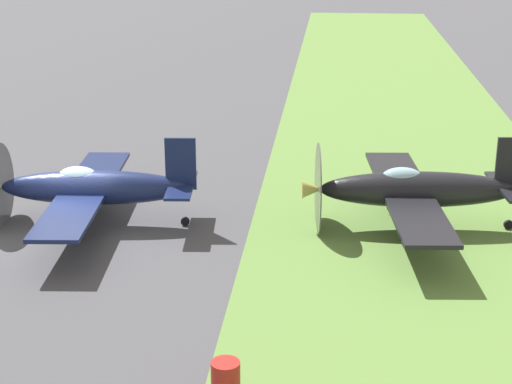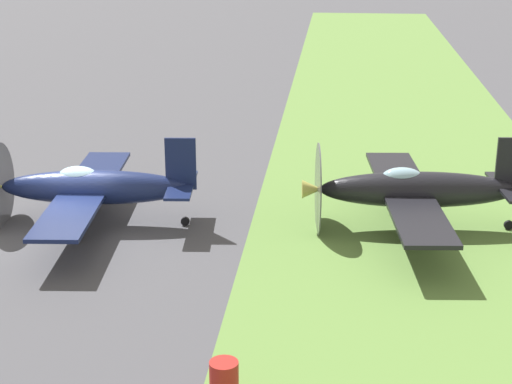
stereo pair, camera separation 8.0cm
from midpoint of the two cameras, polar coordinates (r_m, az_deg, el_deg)
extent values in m
plane|color=#424247|center=(25.88, -13.04, -3.06)|extent=(160.00, 160.00, 0.00)
cube|color=#567A38|center=(24.77, 11.95, -3.98)|extent=(120.00, 11.00, 0.01)
ellipsoid|color=#141E47|center=(26.22, -11.20, 0.32)|extent=(1.56, 6.01, 1.08)
cube|color=#141E47|center=(26.33, -11.93, 0.05)|extent=(8.49, 2.16, 0.12)
cube|color=#141E47|center=(25.54, -5.36, 1.96)|extent=(0.16, 0.97, 1.66)
cube|color=#141E47|center=(25.76, -5.31, 0.47)|extent=(2.85, 1.01, 0.09)
cylinder|color=#4C4C51|center=(27.01, -17.47, 0.34)|extent=(2.79, 0.26, 2.80)
ellipsoid|color=#8CB2C6|center=(26.21, -12.38, 1.11)|extent=(0.71, 1.27, 0.61)
cylinder|color=black|center=(25.48, -12.60, -2.66)|extent=(0.24, 0.61, 0.59)
cylinder|color=black|center=(25.33, -12.67, -1.78)|extent=(0.10, 0.10, 0.84)
cylinder|color=black|center=(27.79, -11.44, -0.74)|extent=(0.24, 0.61, 0.59)
cylinder|color=black|center=(27.65, -11.49, 0.08)|extent=(0.10, 0.10, 0.84)
cylinder|color=black|center=(26.16, -5.04, -2.05)|extent=(0.13, 0.29, 0.28)
ellipsoid|color=black|center=(25.88, 11.17, 0.18)|extent=(1.66, 6.23, 1.12)
cube|color=black|center=(25.86, 10.36, -0.10)|extent=(8.80, 2.30, 0.13)
cube|color=black|center=(26.31, 17.30, 1.84)|extent=(0.18, 1.00, 1.72)
cube|color=black|center=(26.52, 17.15, 0.34)|extent=(2.96, 1.07, 0.09)
cone|color=#B7B24C|center=(25.48, 3.84, 0.20)|extent=(0.63, 0.68, 0.58)
cylinder|color=#4C4C51|center=(25.49, 4.25, 0.20)|extent=(2.89, 0.29, 2.90)
ellipsoid|color=#8CB2C6|center=(25.66, 10.03, 1.02)|extent=(0.74, 1.32, 0.63)
cylinder|color=black|center=(24.93, 10.53, -2.98)|extent=(0.25, 0.63, 0.62)
cylinder|color=black|center=(24.77, 10.59, -2.04)|extent=(0.11, 0.11, 0.87)
cylinder|color=black|center=(27.35, 9.62, -0.93)|extent=(0.25, 0.63, 0.62)
cylinder|color=black|center=(27.21, 9.67, -0.07)|extent=(0.11, 0.11, 0.87)
cylinder|color=black|center=(26.95, 17.08, -2.19)|extent=(0.13, 0.30, 0.29)
cylinder|color=maroon|center=(17.04, -2.27, -13.06)|extent=(0.60, 0.60, 0.90)
camera|label=1|loc=(0.04, -90.09, -0.03)|focal=57.45mm
camera|label=2|loc=(0.04, 89.91, 0.03)|focal=57.45mm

